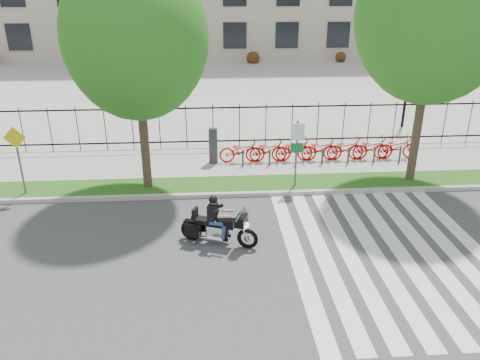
{
  "coord_description": "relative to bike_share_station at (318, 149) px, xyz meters",
  "views": [
    {
      "loc": [
        -0.18,
        -11.22,
        7.14
      ],
      "look_at": [
        0.8,
        3.0,
        1.11
      ],
      "focal_mm": 35.0,
      "sensor_mm": 36.0,
      "label": 1
    }
  ],
  "objects": [
    {
      "name": "iron_fence",
      "position": [
        -4.4,
        2.0,
        0.5
      ],
      "size": [
        30.0,
        0.06,
        2.0
      ],
      "primitive_type": null,
      "color": "black",
      "rests_on": "sidewalk"
    },
    {
      "name": "bike_share_station",
      "position": [
        0.0,
        0.0,
        0.0
      ],
      "size": [
        8.93,
        0.87,
        1.5
      ],
      "color": "#2D2D33",
      "rests_on": "sidewalk"
    },
    {
      "name": "curb",
      "position": [
        -4.4,
        -3.1,
        -0.58
      ],
      "size": [
        60.0,
        0.2,
        0.15
      ],
      "primitive_type": "cube",
      "color": "#A3A199",
      "rests_on": "ground"
    },
    {
      "name": "grass_verge",
      "position": [
        -4.4,
        -2.25,
        -0.58
      ],
      "size": [
        60.0,
        1.5,
        0.15
      ],
      "primitive_type": "cube",
      "color": "#1D5515",
      "rests_on": "ground"
    },
    {
      "name": "motorcycle_rider",
      "position": [
        -4.4,
        -6.36,
        -0.04
      ],
      "size": [
        2.29,
        1.2,
        1.85
      ],
      "color": "black",
      "rests_on": "ground"
    },
    {
      "name": "street_tree_2",
      "position": [
        3.1,
        -2.25,
        5.5
      ],
      "size": [
        5.31,
        5.31,
        9.07
      ],
      "color": "#34231C",
      "rests_on": "grass_verge"
    },
    {
      "name": "ground",
      "position": [
        -4.4,
        -7.2,
        -0.65
      ],
      "size": [
        120.0,
        120.0,
        0.0
      ],
      "primitive_type": "plane",
      "color": "#3E3E41",
      "rests_on": "ground"
    },
    {
      "name": "sign_pole_regulatory",
      "position": [
        -1.45,
        -2.62,
        1.09
      ],
      "size": [
        0.5,
        0.09,
        2.5
      ],
      "color": "#59595B",
      "rests_on": "grass_verge"
    },
    {
      "name": "lamp_post_right",
      "position": [
        5.6,
        4.8,
        2.55
      ],
      "size": [
        1.06,
        0.7,
        4.25
      ],
      "color": "black",
      "rests_on": "ground"
    },
    {
      "name": "sidewalk",
      "position": [
        -4.4,
        0.25,
        -0.58
      ],
      "size": [
        60.0,
        3.5,
        0.15
      ],
      "primitive_type": "cube",
      "color": "#AEABA2",
      "rests_on": "ground"
    },
    {
      "name": "crosswalk_stripes",
      "position": [
        0.42,
        -7.2,
        -0.65
      ],
      "size": [
        5.7,
        8.0,
        0.01
      ],
      "primitive_type": null,
      "color": "silver",
      "rests_on": "ground"
    },
    {
      "name": "plaza",
      "position": [
        -4.4,
        17.8,
        -0.6
      ],
      "size": [
        80.0,
        34.0,
        0.1
      ],
      "primitive_type": "cube",
      "color": "#AEABA2",
      "rests_on": "ground"
    },
    {
      "name": "street_tree_1",
      "position": [
        -6.91,
        -2.25,
        4.83
      ],
      "size": [
        4.82,
        4.82,
        8.12
      ],
      "color": "#34231C",
      "rests_on": "grass_verge"
    },
    {
      "name": "sign_pole_warning",
      "position": [
        -11.24,
        -2.62,
        1.09
      ],
      "size": [
        0.78,
        0.09,
        2.49
      ],
      "color": "#59595B",
      "rests_on": "grass_verge"
    }
  ]
}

